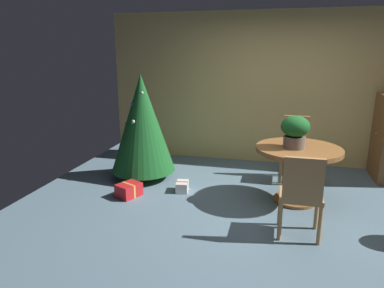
% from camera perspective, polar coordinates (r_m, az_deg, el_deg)
% --- Properties ---
extents(ground_plane, '(6.60, 6.60, 0.00)m').
position_cam_1_polar(ground_plane, '(4.42, 12.93, -11.29)').
color(ground_plane, slate).
extents(back_wall_panel, '(6.00, 0.10, 2.60)m').
position_cam_1_polar(back_wall_panel, '(6.21, 14.18, 8.70)').
color(back_wall_panel, tan).
rests_on(back_wall_panel, ground_plane).
extents(round_dining_table, '(1.09, 1.09, 0.75)m').
position_cam_1_polar(round_dining_table, '(4.68, 17.00, -2.94)').
color(round_dining_table, brown).
rests_on(round_dining_table, ground_plane).
extents(flower_vase, '(0.36, 0.36, 0.41)m').
position_cam_1_polar(flower_vase, '(4.54, 16.63, 2.19)').
color(flower_vase, '#665B51').
rests_on(flower_vase, round_dining_table).
extents(wooden_chair_near, '(0.44, 0.39, 0.92)m').
position_cam_1_polar(wooden_chair_near, '(3.79, 17.58, -7.59)').
color(wooden_chair_near, '#B27F4C').
rests_on(wooden_chair_near, ground_plane).
extents(wooden_chair_far, '(0.42, 0.44, 0.97)m').
position_cam_1_polar(wooden_chair_far, '(5.55, 16.61, -0.03)').
color(wooden_chair_far, '#B27F4C').
rests_on(wooden_chair_far, ground_plane).
extents(holiday_tree, '(0.98, 0.98, 1.61)m').
position_cam_1_polar(holiday_tree, '(5.34, -8.17, 3.37)').
color(holiday_tree, brown).
rests_on(holiday_tree, ground_plane).
extents(gift_box_cream, '(0.20, 0.26, 0.14)m').
position_cam_1_polar(gift_box_cream, '(4.97, -1.60, -7.00)').
color(gift_box_cream, silver).
rests_on(gift_box_cream, ground_plane).
extents(gift_box_red, '(0.35, 0.38, 0.18)m').
position_cam_1_polar(gift_box_red, '(4.87, -10.30, -7.45)').
color(gift_box_red, red).
rests_on(gift_box_red, ground_plane).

